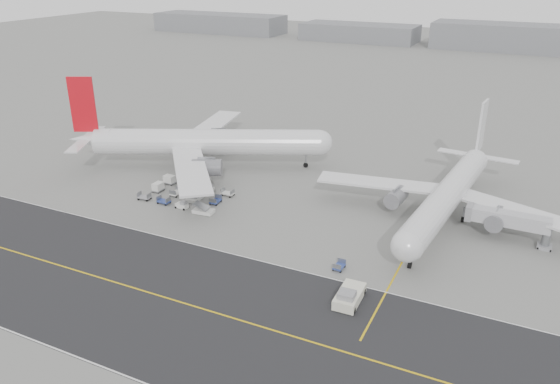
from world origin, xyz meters
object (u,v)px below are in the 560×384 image
at_px(ground_crew_a, 353,300).
at_px(airliner_b, 449,194).
at_px(airliner_a, 201,142).
at_px(pushback_tug, 349,296).
at_px(jet_bridge, 509,221).

bearing_deg(ground_crew_a, airliner_b, 81.02).
height_order(airliner_a, airliner_b, airliner_a).
relative_size(airliner_a, ground_crew_a, 32.30).
bearing_deg(pushback_tug, airliner_a, 141.12).
distance_m(airliner_a, pushback_tug, 64.48).
height_order(jet_bridge, ground_crew_a, jet_bridge).
relative_size(airliner_a, pushback_tug, 6.64).
distance_m(airliner_a, jet_bridge, 70.95).
bearing_deg(pushback_tug, airliner_b, 75.70).
height_order(airliner_a, pushback_tug, airliner_a).
bearing_deg(pushback_tug, ground_crew_a, -37.85).
bearing_deg(airliner_b, airliner_a, -178.31).
height_order(airliner_a, jet_bridge, airliner_a).
distance_m(airliner_b, pushback_tug, 36.17).
distance_m(pushback_tug, jet_bridge, 36.30).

